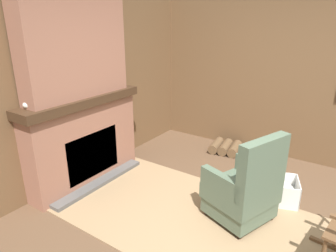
{
  "coord_description": "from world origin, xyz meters",
  "views": [
    {
      "loc": [
        0.84,
        -2.43,
        2.11
      ],
      "look_at": [
        -1.07,
        0.38,
        0.9
      ],
      "focal_mm": 32.0,
      "sensor_mm": 36.0,
      "label": 1
    }
  ],
  "objects": [
    {
      "name": "oil_lamp_vase",
      "position": [
        -2.19,
        -0.68,
        1.28
      ],
      "size": [
        0.12,
        0.12,
        0.24
      ],
      "color": "silver",
      "rests_on": "fireplace_hearth"
    },
    {
      "name": "fireplace_hearth",
      "position": [
        -2.14,
        0.0,
        0.59
      ],
      "size": [
        0.53,
        1.74,
        1.19
      ],
      "color": "#93604C",
      "rests_on": "ground"
    },
    {
      "name": "storage_case",
      "position": [
        -2.19,
        0.1,
        1.26
      ],
      "size": [
        0.14,
        0.25,
        0.14
      ],
      "color": "black",
      "rests_on": "fireplace_hearth"
    },
    {
      "name": "area_rug",
      "position": [
        -0.41,
        0.06,
        0.01
      ],
      "size": [
        3.35,
        1.68,
        0.01
      ],
      "color": "#997A56",
      "rests_on": "ground"
    },
    {
      "name": "firewood_stack",
      "position": [
        -0.96,
        1.95,
        0.08
      ],
      "size": [
        0.54,
        0.51,
        0.16
      ],
      "rotation": [
        0.0,
        0.0,
        0.16
      ],
      "color": "brown",
      "rests_on": "ground"
    },
    {
      "name": "laundry_basket",
      "position": [
        0.17,
        0.96,
        0.15
      ],
      "size": [
        0.56,
        0.52,
        0.3
      ],
      "rotation": [
        0.0,
        0.0,
        0.33
      ],
      "color": "white",
      "rests_on": "ground"
    },
    {
      "name": "chimney_breast",
      "position": [
        -2.15,
        0.0,
        1.89
      ],
      "size": [
        0.28,
        1.44,
        1.38
      ],
      "color": "#93604C",
      "rests_on": "fireplace_hearth"
    },
    {
      "name": "armchair",
      "position": [
        -0.05,
        0.35,
        0.37
      ],
      "size": [
        0.8,
        0.81,
        1.04
      ],
      "rotation": [
        0.0,
        0.0,
        2.79
      ],
      "color": "#516651",
      "rests_on": "ground"
    },
    {
      "name": "ground_plane",
      "position": [
        0.0,
        0.0,
        0.0
      ],
      "size": [
        14.0,
        14.0,
        0.0
      ],
      "primitive_type": "plane",
      "color": "brown"
    },
    {
      "name": "wood_panel_wall_back",
      "position": [
        0.02,
        2.34,
        1.3
      ],
      "size": [
        5.23,
        0.09,
        2.6
      ],
      "color": "brown",
      "rests_on": "ground"
    },
    {
      "name": "wood_panel_wall_left",
      "position": [
        -2.34,
        0.0,
        1.3
      ],
      "size": [
        0.06,
        5.23,
        2.6
      ],
      "color": "brown",
      "rests_on": "ground"
    }
  ]
}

